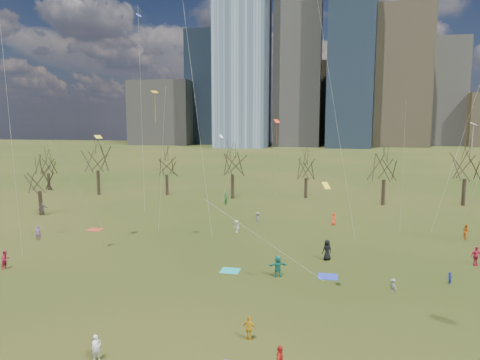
% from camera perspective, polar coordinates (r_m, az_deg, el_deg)
% --- Properties ---
extents(ground, '(500.00, 500.00, 0.00)m').
position_cam_1_polar(ground, '(32.72, -4.37, -15.07)').
color(ground, black).
rests_on(ground, ground).
extents(downtown_skyline, '(212.50, 78.00, 118.00)m').
position_cam_1_polar(downtown_skyline, '(241.33, 9.20, 13.85)').
color(downtown_skyline, slate).
rests_on(downtown_skyline, ground).
extents(bare_tree_row, '(113.04, 29.80, 9.50)m').
position_cam_1_polar(bare_tree_row, '(67.08, 4.25, 2.07)').
color(bare_tree_row, black).
rests_on(bare_tree_row, ground).
extents(blanket_teal, '(1.60, 1.50, 0.03)m').
position_cam_1_polar(blanket_teal, '(37.53, -1.32, -11.98)').
color(blanket_teal, teal).
rests_on(blanket_teal, ground).
extents(blanket_navy, '(1.60, 1.50, 0.03)m').
position_cam_1_polar(blanket_navy, '(36.89, 11.64, -12.50)').
color(blanket_navy, '#2435A8').
rests_on(blanket_navy, ground).
extents(blanket_crimson, '(1.60, 1.50, 0.03)m').
position_cam_1_polar(blanket_crimson, '(53.93, -18.77, -6.28)').
color(blanket_crimson, '#B53224').
rests_on(blanket_crimson, ground).
extents(person_1, '(0.60, 0.62, 1.43)m').
position_cam_1_polar(person_1, '(25.65, -18.59, -20.44)').
color(person_1, white).
rests_on(person_1, ground).
extents(person_2, '(0.68, 0.84, 1.64)m').
position_cam_1_polar(person_2, '(42.88, -28.78, -9.30)').
color(person_2, '#A11736').
rests_on(person_2, ground).
extents(person_3, '(0.72, 0.78, 1.06)m').
position_cam_1_polar(person_3, '(34.87, 19.73, -13.12)').
color(person_3, slate).
rests_on(person_3, ground).
extents(person_4, '(0.90, 0.50, 1.45)m').
position_cam_1_polar(person_4, '(26.40, 1.23, -19.14)').
color(person_4, gold).
rests_on(person_4, ground).
extents(person_5, '(1.75, 1.07, 1.80)m').
position_cam_1_polar(person_5, '(36.03, 5.05, -11.37)').
color(person_5, '#1C7E6C').
rests_on(person_5, ground).
extents(person_6, '(1.12, 1.00, 1.92)m').
position_cam_1_polar(person_6, '(40.74, 11.53, -9.15)').
color(person_6, black).
rests_on(person_6, ground).
extents(person_7, '(0.65, 0.70, 1.60)m').
position_cam_1_polar(person_7, '(51.38, -25.33, -6.40)').
color(person_7, '#7A4A95').
rests_on(person_7, ground).
extents(person_8, '(0.45, 0.53, 0.98)m').
position_cam_1_polar(person_8, '(38.21, 26.14, -11.68)').
color(person_8, '#2741AC').
rests_on(person_8, ground).
extents(person_9, '(1.07, 0.99, 1.45)m').
position_cam_1_polar(person_9, '(49.68, -0.49, -6.20)').
color(person_9, silver).
rests_on(person_9, ground).
extents(person_10, '(1.10, 0.82, 1.74)m').
position_cam_1_polar(person_10, '(43.87, 28.93, -8.87)').
color(person_10, '#C21B45').
rests_on(person_10, ground).
extents(person_11, '(1.31, 1.73, 1.82)m').
position_cam_1_polar(person_11, '(64.89, -24.86, -3.46)').
color(person_11, slate).
rests_on(person_11, ground).
extents(person_12, '(0.76, 0.89, 1.55)m').
position_cam_1_polar(person_12, '(54.47, 12.38, -5.09)').
color(person_12, '#FA421B').
rests_on(person_12, ground).
extents(person_13, '(0.75, 0.77, 1.78)m').
position_cam_1_polar(person_13, '(66.14, -1.89, -2.56)').
color(person_13, '#166532').
rests_on(person_13, ground).
extents(person_14, '(0.70, 0.85, 1.61)m').
position_cam_1_polar(person_14, '(53.17, 27.93, -6.09)').
color(person_14, orange).
rests_on(person_14, ground).
extents(person_15, '(1.04, 1.16, 1.56)m').
position_cam_1_polar(person_15, '(53.60, 2.38, -5.12)').
color(person_15, slate).
rests_on(person_15, ground).
extents(kites_airborne, '(58.65, 45.84, 34.42)m').
position_cam_1_polar(kites_airborne, '(41.54, 3.61, 8.92)').
color(kites_airborne, orange).
rests_on(kites_airborne, ground).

